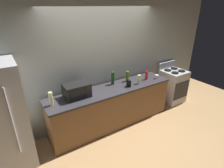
{
  "coord_description": "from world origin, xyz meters",
  "views": [
    {
      "loc": [
        -1.85,
        -2.47,
        2.53
      ],
      "look_at": [
        0.0,
        0.4,
        1.0
      ],
      "focal_mm": 28.59,
      "sensor_mm": 36.0,
      "label": 1
    }
  ],
  "objects_px": {
    "bottle_hot_sauce": "(146,75)",
    "bottle_vinegar": "(51,99)",
    "stove_range": "(172,86)",
    "bottle_olive_oil": "(127,76)",
    "cordless_phone": "(129,83)",
    "bottle_wine": "(113,78)",
    "refrigerator": "(1,119)",
    "mug_white": "(157,77)",
    "bottle_hand_soap": "(139,79)",
    "microwave": "(77,90)"
  },
  "relations": [
    {
      "from": "refrigerator",
      "to": "bottle_hand_soap",
      "type": "xyz_separation_m",
      "value": [
        2.7,
        -0.11,
        0.1
      ]
    },
    {
      "from": "stove_range",
      "to": "bottle_hot_sauce",
      "type": "distance_m",
      "value": 1.18
    },
    {
      "from": "bottle_vinegar",
      "to": "bottle_hand_soap",
      "type": "height_order",
      "value": "bottle_vinegar"
    },
    {
      "from": "cordless_phone",
      "to": "bottle_wine",
      "type": "height_order",
      "value": "bottle_wine"
    },
    {
      "from": "bottle_vinegar",
      "to": "bottle_hand_soap",
      "type": "relative_size",
      "value": 1.26
    },
    {
      "from": "cordless_phone",
      "to": "bottle_wine",
      "type": "xyz_separation_m",
      "value": [
        -0.22,
        0.29,
        0.07
      ]
    },
    {
      "from": "bottle_vinegar",
      "to": "bottle_wine",
      "type": "bearing_deg",
      "value": 7.54
    },
    {
      "from": "bottle_olive_oil",
      "to": "microwave",
      "type": "bearing_deg",
      "value": -175.81
    },
    {
      "from": "microwave",
      "to": "bottle_vinegar",
      "type": "bearing_deg",
      "value": -173.48
    },
    {
      "from": "mug_white",
      "to": "bottle_vinegar",
      "type": "bearing_deg",
      "value": 177.67
    },
    {
      "from": "microwave",
      "to": "bottle_olive_oil",
      "type": "bearing_deg",
      "value": 4.19
    },
    {
      "from": "microwave",
      "to": "bottle_wine",
      "type": "relative_size",
      "value": 1.67
    },
    {
      "from": "bottle_vinegar",
      "to": "stove_range",
      "type": "bearing_deg",
      "value": 0.16
    },
    {
      "from": "bottle_olive_oil",
      "to": "bottle_vinegar",
      "type": "bearing_deg",
      "value": -175.16
    },
    {
      "from": "microwave",
      "to": "bottle_vinegar",
      "type": "xyz_separation_m",
      "value": [
        -0.5,
        -0.06,
        -0.01
      ]
    },
    {
      "from": "cordless_phone",
      "to": "mug_white",
      "type": "distance_m",
      "value": 0.85
    },
    {
      "from": "stove_range",
      "to": "bottle_vinegar",
      "type": "relative_size",
      "value": 4.24
    },
    {
      "from": "cordless_phone",
      "to": "bottle_vinegar",
      "type": "bearing_deg",
      "value": -179.96
    },
    {
      "from": "bottle_wine",
      "to": "bottle_olive_oil",
      "type": "distance_m",
      "value": 0.38
    },
    {
      "from": "bottle_vinegar",
      "to": "bottle_hot_sauce",
      "type": "relative_size",
      "value": 1.22
    },
    {
      "from": "bottle_wine",
      "to": "bottle_olive_oil",
      "type": "relative_size",
      "value": 1.2
    },
    {
      "from": "bottle_olive_oil",
      "to": "bottle_wine",
      "type": "bearing_deg",
      "value": 174.63
    },
    {
      "from": "bottle_wine",
      "to": "bottle_hand_soap",
      "type": "relative_size",
      "value": 1.42
    },
    {
      "from": "cordless_phone",
      "to": "bottle_vinegar",
      "type": "xyz_separation_m",
      "value": [
        -1.63,
        0.1,
        0.05
      ]
    },
    {
      "from": "bottle_wine",
      "to": "mug_white",
      "type": "bearing_deg",
      "value": -15.04
    },
    {
      "from": "stove_range",
      "to": "cordless_phone",
      "type": "relative_size",
      "value": 7.2
    },
    {
      "from": "bottle_vinegar",
      "to": "mug_white",
      "type": "height_order",
      "value": "bottle_vinegar"
    },
    {
      "from": "microwave",
      "to": "bottle_hot_sauce",
      "type": "bearing_deg",
      "value": -2.36
    },
    {
      "from": "cordless_phone",
      "to": "bottle_olive_oil",
      "type": "xyz_separation_m",
      "value": [
        0.15,
        0.25,
        0.04
      ]
    },
    {
      "from": "bottle_hot_sauce",
      "to": "mug_white",
      "type": "relative_size",
      "value": 2.28
    },
    {
      "from": "refrigerator",
      "to": "mug_white",
      "type": "distance_m",
      "value": 3.26
    },
    {
      "from": "bottle_vinegar",
      "to": "refrigerator",
      "type": "bearing_deg",
      "value": 179.31
    },
    {
      "from": "bottle_wine",
      "to": "mug_white",
      "type": "height_order",
      "value": "bottle_wine"
    },
    {
      "from": "microwave",
      "to": "bottle_hot_sauce",
      "type": "relative_size",
      "value": 2.3
    },
    {
      "from": "bottle_vinegar",
      "to": "bottle_olive_oil",
      "type": "bearing_deg",
      "value": 4.84
    },
    {
      "from": "bottle_vinegar",
      "to": "mug_white",
      "type": "bearing_deg",
      "value": -2.33
    },
    {
      "from": "bottle_hand_soap",
      "to": "bottle_olive_oil",
      "type": "height_order",
      "value": "bottle_olive_oil"
    },
    {
      "from": "mug_white",
      "to": "refrigerator",
      "type": "bearing_deg",
      "value": 178.06
    },
    {
      "from": "bottle_vinegar",
      "to": "cordless_phone",
      "type": "bearing_deg",
      "value": -3.63
    },
    {
      "from": "stove_range",
      "to": "bottle_olive_oil",
      "type": "xyz_separation_m",
      "value": [
        -1.49,
        0.14,
        0.56
      ]
    },
    {
      "from": "bottle_vinegar",
      "to": "mug_white",
      "type": "xyz_separation_m",
      "value": [
        2.48,
        -0.1,
        -0.08
      ]
    },
    {
      "from": "microwave",
      "to": "bottle_vinegar",
      "type": "height_order",
      "value": "microwave"
    },
    {
      "from": "bottle_hot_sauce",
      "to": "bottle_olive_oil",
      "type": "xyz_separation_m",
      "value": [
        -0.44,
        0.16,
        0.02
      ]
    },
    {
      "from": "stove_range",
      "to": "mug_white",
      "type": "distance_m",
      "value": 0.94
    },
    {
      "from": "microwave",
      "to": "bottle_hand_soap",
      "type": "relative_size",
      "value": 2.37
    },
    {
      "from": "stove_range",
      "to": "microwave",
      "type": "relative_size",
      "value": 2.25
    },
    {
      "from": "bottle_hot_sauce",
      "to": "bottle_vinegar",
      "type": "bearing_deg",
      "value": 179.65
    },
    {
      "from": "stove_range",
      "to": "bottle_hand_soap",
      "type": "height_order",
      "value": "bottle_hand_soap"
    },
    {
      "from": "microwave",
      "to": "mug_white",
      "type": "relative_size",
      "value": 5.24
    },
    {
      "from": "bottle_olive_oil",
      "to": "stove_range",
      "type": "bearing_deg",
      "value": -5.44
    }
  ]
}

